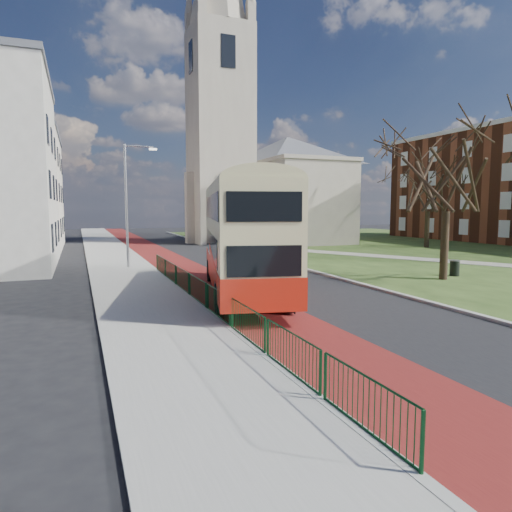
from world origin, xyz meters
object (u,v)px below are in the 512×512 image
bus (243,231)px  winter_tree_near (448,157)px  streetlamp (129,199)px  winter_tree_far (429,183)px  litter_bin (455,268)px

bus → winter_tree_near: bearing=13.6°
streetlamp → winter_tree_far: winter_tree_far is taller
winter_tree_far → litter_bin: 21.33m
winter_tree_near → litter_bin: (1.57, 0.76, -6.28)m
streetlamp → winter_tree_far: (29.79, 5.72, 1.91)m
bus → winter_tree_far: winter_tree_far is taller
winter_tree_far → streetlamp: bearing=-169.1°
winter_tree_near → litter_bin: bearing=25.7°
streetlamp → bus: streetlamp is taller
streetlamp → bus: 12.12m
bus → winter_tree_far: size_ratio=1.37×
streetlamp → winter_tree_far: bearing=10.9°
winter_tree_far → litter_bin: winter_tree_far is taller
streetlamp → litter_bin: (17.36, -10.54, -4.08)m
litter_bin → winter_tree_far: bearing=52.6°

